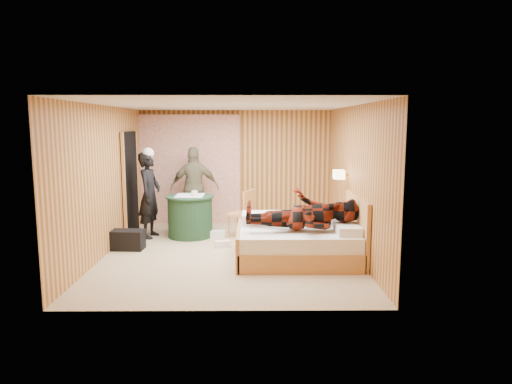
{
  "coord_description": "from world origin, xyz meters",
  "views": [
    {
      "loc": [
        0.37,
        -7.63,
        2.17
      ],
      "look_at": [
        0.43,
        0.01,
        1.05
      ],
      "focal_mm": 32.0,
      "sensor_mm": 36.0,
      "label": 1
    }
  ],
  "objects_px": {
    "woman_standing": "(150,195)",
    "man_at_table": "(195,188)",
    "chair_far": "(194,203)",
    "duffel_bag": "(126,240)",
    "man_on_bed": "(302,204)",
    "round_table": "(190,216)",
    "chair_near": "(244,210)",
    "nightstand": "(339,235)",
    "wall_lamp": "(339,174)",
    "bed": "(299,241)"
  },
  "relations": [
    {
      "from": "chair_far",
      "to": "wall_lamp",
      "type": "bearing_deg",
      "value": -39.08
    },
    {
      "from": "chair_near",
      "to": "woman_standing",
      "type": "distance_m",
      "value": 1.86
    },
    {
      "from": "bed",
      "to": "nightstand",
      "type": "relative_size",
      "value": 3.6
    },
    {
      "from": "man_on_bed",
      "to": "round_table",
      "type": "bearing_deg",
      "value": 138.1
    },
    {
      "from": "chair_far",
      "to": "chair_near",
      "type": "distance_m",
      "value": 1.35
    },
    {
      "from": "nightstand",
      "to": "man_at_table",
      "type": "xyz_separation_m",
      "value": [
        -2.73,
        1.79,
        0.59
      ]
    },
    {
      "from": "chair_far",
      "to": "man_on_bed",
      "type": "distance_m",
      "value": 3.25
    },
    {
      "from": "bed",
      "to": "chair_near",
      "type": "bearing_deg",
      "value": 121.41
    },
    {
      "from": "man_at_table",
      "to": "round_table",
      "type": "bearing_deg",
      "value": 83.81
    },
    {
      "from": "round_table",
      "to": "duffel_bag",
      "type": "distance_m",
      "value": 1.4
    },
    {
      "from": "wall_lamp",
      "to": "chair_far",
      "type": "distance_m",
      "value": 3.22
    },
    {
      "from": "chair_far",
      "to": "man_at_table",
      "type": "xyz_separation_m",
      "value": [
        0.02,
        0.05,
        0.32
      ]
    },
    {
      "from": "nightstand",
      "to": "chair_near",
      "type": "bearing_deg",
      "value": 150.5
    },
    {
      "from": "chair_near",
      "to": "duffel_bag",
      "type": "relative_size",
      "value": 1.53
    },
    {
      "from": "wall_lamp",
      "to": "bed",
      "type": "relative_size",
      "value": 0.13
    },
    {
      "from": "nightstand",
      "to": "round_table",
      "type": "distance_m",
      "value": 2.91
    },
    {
      "from": "nightstand",
      "to": "man_at_table",
      "type": "height_order",
      "value": "man_at_table"
    },
    {
      "from": "round_table",
      "to": "duffel_bag",
      "type": "height_order",
      "value": "round_table"
    },
    {
      "from": "duffel_bag",
      "to": "woman_standing",
      "type": "xyz_separation_m",
      "value": [
        0.23,
        0.9,
        0.66
      ]
    },
    {
      "from": "wall_lamp",
      "to": "chair_near",
      "type": "xyz_separation_m",
      "value": [
        -1.71,
        0.62,
        -0.76
      ]
    },
    {
      "from": "nightstand",
      "to": "duffel_bag",
      "type": "xyz_separation_m",
      "value": [
        -3.73,
        0.07,
        -0.1
      ]
    },
    {
      "from": "wall_lamp",
      "to": "woman_standing",
      "type": "relative_size",
      "value": 0.16
    },
    {
      "from": "round_table",
      "to": "duffel_bag",
      "type": "bearing_deg",
      "value": -136.82
    },
    {
      "from": "round_table",
      "to": "duffel_bag",
      "type": "xyz_separation_m",
      "value": [
        -1.0,
        -0.94,
        -0.24
      ]
    },
    {
      "from": "nightstand",
      "to": "man_at_table",
      "type": "bearing_deg",
      "value": 146.69
    },
    {
      "from": "chair_far",
      "to": "man_on_bed",
      "type": "height_order",
      "value": "man_on_bed"
    },
    {
      "from": "round_table",
      "to": "woman_standing",
      "type": "xyz_separation_m",
      "value": [
        -0.77,
        -0.05,
        0.42
      ]
    },
    {
      "from": "wall_lamp",
      "to": "woman_standing",
      "type": "xyz_separation_m",
      "value": [
        -3.54,
        0.65,
        -0.47
      ]
    },
    {
      "from": "bed",
      "to": "man_on_bed",
      "type": "xyz_separation_m",
      "value": [
        0.02,
        -0.23,
        0.65
      ]
    },
    {
      "from": "man_on_bed",
      "to": "bed",
      "type": "bearing_deg",
      "value": 95.69
    },
    {
      "from": "wall_lamp",
      "to": "round_table",
      "type": "height_order",
      "value": "wall_lamp"
    },
    {
      "from": "bed",
      "to": "man_on_bed",
      "type": "height_order",
      "value": "man_on_bed"
    },
    {
      "from": "duffel_bag",
      "to": "woman_standing",
      "type": "relative_size",
      "value": 0.37
    },
    {
      "from": "bed",
      "to": "man_on_bed",
      "type": "relative_size",
      "value": 1.11
    },
    {
      "from": "nightstand",
      "to": "round_table",
      "type": "bearing_deg",
      "value": 159.57
    },
    {
      "from": "bed",
      "to": "wall_lamp",
      "type": "bearing_deg",
      "value": 47.49
    },
    {
      "from": "wall_lamp",
      "to": "chair_near",
      "type": "bearing_deg",
      "value": 159.99
    },
    {
      "from": "bed",
      "to": "man_at_table",
      "type": "bearing_deg",
      "value": 130.14
    },
    {
      "from": "chair_far",
      "to": "man_at_table",
      "type": "relative_size",
      "value": 0.54
    },
    {
      "from": "round_table",
      "to": "nightstand",
      "type": "bearing_deg",
      "value": -20.43
    },
    {
      "from": "nightstand",
      "to": "chair_far",
      "type": "height_order",
      "value": "chair_far"
    },
    {
      "from": "woman_standing",
      "to": "man_at_table",
      "type": "xyz_separation_m",
      "value": [
        0.77,
        0.82,
        0.03
      ]
    },
    {
      "from": "round_table",
      "to": "chair_near",
      "type": "height_order",
      "value": "chair_near"
    },
    {
      "from": "bed",
      "to": "duffel_bag",
      "type": "relative_size",
      "value": 3.22
    },
    {
      "from": "chair_near",
      "to": "duffel_bag",
      "type": "distance_m",
      "value": 2.27
    },
    {
      "from": "chair_far",
      "to": "duffel_bag",
      "type": "distance_m",
      "value": 1.97
    },
    {
      "from": "bed",
      "to": "nightstand",
      "type": "bearing_deg",
      "value": 36.1
    },
    {
      "from": "bed",
      "to": "chair_near",
      "type": "height_order",
      "value": "bed"
    },
    {
      "from": "bed",
      "to": "round_table",
      "type": "relative_size",
      "value": 2.12
    },
    {
      "from": "duffel_bag",
      "to": "woman_standing",
      "type": "bearing_deg",
      "value": 79.36
    }
  ]
}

